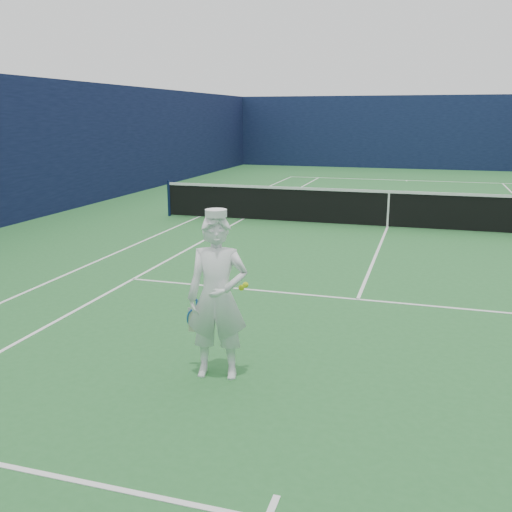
{
  "coord_description": "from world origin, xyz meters",
  "views": [
    {
      "loc": [
        0.98,
        -15.4,
        2.95
      ],
      "look_at": [
        -1.21,
        -8.18,
        1.07
      ],
      "focal_mm": 40.0,
      "sensor_mm": 36.0,
      "label": 1
    }
  ],
  "objects": [
    {
      "name": "ground",
      "position": [
        0.0,
        0.0,
        0.0
      ],
      "size": [
        80.0,
        80.0,
        0.0
      ],
      "primitive_type": "plane",
      "color": "#28692F",
      "rests_on": "ground"
    },
    {
      "name": "court_markings",
      "position": [
        0.0,
        0.0,
        0.0
      ],
      "size": [
        11.03,
        23.83,
        0.01
      ],
      "color": "white",
      "rests_on": "ground"
    },
    {
      "name": "windscreen_fence",
      "position": [
        0.0,
        0.0,
        2.0
      ],
      "size": [
        20.12,
        36.12,
        4.0
      ],
      "color": "#0F1839",
      "rests_on": "ground"
    },
    {
      "name": "tennis_net",
      "position": [
        0.0,
        0.0,
        0.55
      ],
      "size": [
        12.88,
        0.09,
        1.07
      ],
      "color": "#141E4C",
      "rests_on": "ground"
    },
    {
      "name": "tennis_player",
      "position": [
        -1.21,
        -9.68,
        0.95
      ],
      "size": [
        0.85,
        0.57,
        1.95
      ],
      "rotation": [
        0.0,
        0.0,
        0.19
      ],
      "color": "white",
      "rests_on": "ground"
    }
  ]
}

